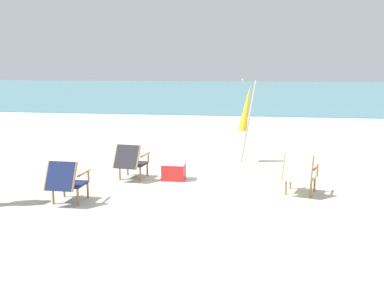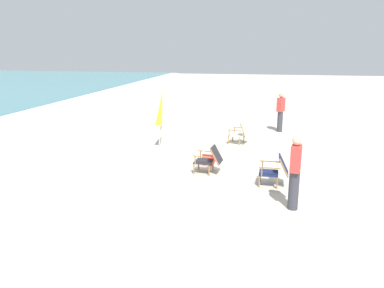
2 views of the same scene
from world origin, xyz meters
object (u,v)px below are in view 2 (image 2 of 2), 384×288
Objects in this scene: beach_chair_back_right at (240,132)px; beach_chair_front_right at (209,158)px; umbrella_furled_yellow at (161,109)px; cooler_box at (209,157)px; person_near_chairs at (295,172)px; beach_chair_far_center at (275,169)px; person_by_waterline at (280,112)px.

beach_chair_front_right is (-3.47, 0.60, -0.01)m from beach_chair_back_right.
umbrella_furled_yellow reaches higher than cooler_box.
cooler_box is at bearing 37.82° from person_near_chairs.
beach_chair_far_center is 0.49× the size of person_near_chairs.
beach_chair_front_right is 3.28m from umbrella_furled_yellow.
beach_chair_front_right is 0.95m from cooler_box.
person_near_chairs and person_by_waterline have the same top height.
umbrella_furled_yellow is (3.01, 3.85, 0.95)m from beach_chair_far_center.
umbrella_furled_yellow is (-1.11, 2.67, 0.94)m from beach_chair_back_right.
beach_chair_far_center is 4.98m from umbrella_furled_yellow.
person_by_waterline is (2.40, -1.47, 0.41)m from beach_chair_back_right.
beach_chair_back_right is 5.75m from person_near_chairs.
umbrella_furled_yellow is at bearing 52.73° from cooler_box.
umbrella_furled_yellow reaches higher than person_by_waterline.
person_near_chairs is (-5.52, -1.54, 0.41)m from beach_chair_back_right.
beach_chair_front_right is 1.65× the size of cooler_box.
cooler_box is at bearing 51.21° from beach_chair_far_center.
person_near_chairs reaches higher than beach_chair_far_center.
beach_chair_back_right reaches higher than beach_chair_front_right.
person_by_waterline is at bearing -19.45° from beach_chair_front_right.
person_by_waterline is at bearing -24.13° from cooler_box.
beach_chair_front_right is 0.50× the size of person_near_chairs.
cooler_box is (2.96, 2.30, -0.64)m from person_near_chairs.
person_near_chairs is 1.00× the size of person_by_waterline.
person_by_waterline is at bearing -2.54° from beach_chair_far_center.
cooler_box is (1.56, 1.94, -0.22)m from beach_chair_far_center.
person_near_chairs reaches higher than beach_chair_front_right.
beach_chair_back_right reaches higher than beach_chair_far_center.
umbrella_furled_yellow reaches higher than beach_chair_back_right.
umbrella_furled_yellow is 2.68m from cooler_box.
umbrella_furled_yellow is at bearing 130.30° from person_by_waterline.
beach_chair_far_center is at bearing -128.04° from umbrella_furled_yellow.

